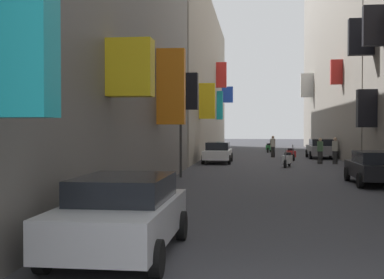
# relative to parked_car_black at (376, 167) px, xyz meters

# --- Properties ---
(ground_plane) EXTENTS (140.00, 140.00, 0.00)m
(ground_plane) POSITION_rel_parked_car_black_xyz_m (-3.75, 13.58, -0.73)
(ground_plane) COLOR #38383D
(building_left_mid_b) EXTENTS (7.29, 35.54, 13.69)m
(building_left_mid_b) POSITION_rel_parked_car_black_xyz_m (-11.75, 25.82, 6.11)
(building_left_mid_b) COLOR #9E9384
(building_left_mid_b) RESTS_ON ground
(building_right_mid_c) EXTENTS (7.31, 34.59, 19.70)m
(building_right_mid_c) POSITION_rel_parked_car_black_xyz_m (4.24, 26.29, 9.12)
(building_right_mid_c) COLOR gray
(building_right_mid_c) RESTS_ON ground
(parked_car_black) EXTENTS (1.95, 4.15, 1.37)m
(parked_car_black) POSITION_rel_parked_car_black_xyz_m (0.00, 0.00, 0.00)
(parked_car_black) COLOR black
(parked_car_black) RESTS_ON ground
(parked_car_silver) EXTENTS (2.02, 4.05, 1.43)m
(parked_car_silver) POSITION_rel_parked_car_black_xyz_m (-7.33, -12.28, 0.03)
(parked_car_silver) COLOR #B7B7BC
(parked_car_silver) RESTS_ON ground
(parked_car_grey) EXTENTS (1.99, 4.22, 1.47)m
(parked_car_grey) POSITION_rel_parked_car_black_xyz_m (0.13, 18.09, 0.04)
(parked_car_grey) COLOR slate
(parked_car_grey) RESTS_ON ground
(parked_car_white) EXTENTS (1.84, 4.39, 1.37)m
(parked_car_white) POSITION_rel_parked_car_black_xyz_m (-7.32, 12.05, -0.00)
(parked_car_white) COLOR white
(parked_car_white) RESTS_ON ground
(scooter_red) EXTENTS (0.59, 1.84, 1.13)m
(scooter_red) POSITION_rel_parked_car_black_xyz_m (-2.30, 15.34, -0.27)
(scooter_red) COLOR red
(scooter_red) RESTS_ON ground
(scooter_white) EXTENTS (0.69, 1.87, 1.13)m
(scooter_white) POSITION_rel_parked_car_black_xyz_m (-2.98, 8.99, -0.27)
(scooter_white) COLOR silver
(scooter_white) RESTS_ON ground
(scooter_green) EXTENTS (0.66, 1.98, 1.13)m
(scooter_green) POSITION_rel_parked_car_black_xyz_m (-3.53, 27.02, -0.27)
(scooter_green) COLOR #287F3D
(scooter_green) RESTS_ON ground
(pedestrian_crossing) EXTENTS (0.54, 0.54, 1.67)m
(pedestrian_crossing) POSITION_rel_parked_car_black_xyz_m (-0.72, 11.92, 0.10)
(pedestrian_crossing) COLOR #282828
(pedestrian_crossing) RESTS_ON ground
(pedestrian_near_left) EXTENTS (0.54, 0.54, 1.70)m
(pedestrian_near_left) POSITION_rel_parked_car_black_xyz_m (0.23, 11.99, 0.12)
(pedestrian_near_left) COLOR #272727
(pedestrian_near_left) RESTS_ON ground
(pedestrian_near_right) EXTENTS (0.50, 0.50, 1.69)m
(pedestrian_near_right) POSITION_rel_parked_car_black_xyz_m (-3.47, 18.86, 0.11)
(pedestrian_near_right) COLOR black
(pedestrian_near_right) RESTS_ON ground
(traffic_light_near_corner) EXTENTS (0.26, 0.34, 4.61)m
(traffic_light_near_corner) POSITION_rel_parked_car_black_xyz_m (-8.34, 2.04, 2.38)
(traffic_light_near_corner) COLOR #2D2D2D
(traffic_light_near_corner) RESTS_ON ground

